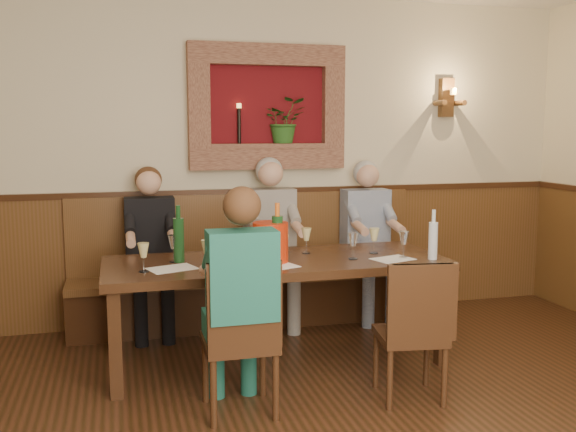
{
  "coord_description": "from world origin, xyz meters",
  "views": [
    {
      "loc": [
        -1.08,
        -2.48,
        1.68
      ],
      "look_at": [
        0.1,
        1.9,
        1.05
      ],
      "focal_mm": 40.0,
      "sensor_mm": 36.0,
      "label": 1
    }
  ],
  "objects_px": {
    "person_bench_left": "(152,267)",
    "person_bench_right": "(368,254)",
    "bench": "(250,286)",
    "chair_near_left": "(240,368)",
    "wine_bottle_green_a": "(277,238)",
    "water_bottle": "(433,239)",
    "person_bench_mid": "(272,257)",
    "dining_table": "(276,270)",
    "chair_near_right": "(410,358)",
    "spittoon_bucket": "(270,242)",
    "wine_bottle_green_b": "(179,239)",
    "person_chair_front": "(240,322)"
  },
  "relations": [
    {
      "from": "chair_near_right",
      "to": "person_chair_front",
      "type": "xyz_separation_m",
      "value": [
        -1.06,
        0.07,
        0.3
      ]
    },
    {
      "from": "spittoon_bucket",
      "to": "wine_bottle_green_a",
      "type": "distance_m",
      "value": 0.06
    },
    {
      "from": "bench",
      "to": "person_bench_left",
      "type": "relative_size",
      "value": 2.19
    },
    {
      "from": "dining_table",
      "to": "spittoon_bucket",
      "type": "xyz_separation_m",
      "value": [
        -0.06,
        -0.08,
        0.21
      ]
    },
    {
      "from": "wine_bottle_green_a",
      "to": "water_bottle",
      "type": "distance_m",
      "value": 1.11
    },
    {
      "from": "person_bench_left",
      "to": "person_chair_front",
      "type": "height_order",
      "value": "person_bench_left"
    },
    {
      "from": "chair_near_left",
      "to": "person_bench_mid",
      "type": "distance_m",
      "value": 1.74
    },
    {
      "from": "person_bench_mid",
      "to": "water_bottle",
      "type": "height_order",
      "value": "person_bench_mid"
    },
    {
      "from": "person_chair_front",
      "to": "spittoon_bucket",
      "type": "relative_size",
      "value": 4.87
    },
    {
      "from": "spittoon_bucket",
      "to": "wine_bottle_green_a",
      "type": "relative_size",
      "value": 0.67
    },
    {
      "from": "bench",
      "to": "chair_near_left",
      "type": "bearing_deg",
      "value": -103.61
    },
    {
      "from": "person_chair_front",
      "to": "water_bottle",
      "type": "height_order",
      "value": "person_chair_front"
    },
    {
      "from": "person_bench_right",
      "to": "spittoon_bucket",
      "type": "xyz_separation_m",
      "value": [
        -1.11,
        -0.92,
        0.32
      ]
    },
    {
      "from": "chair_near_left",
      "to": "water_bottle",
      "type": "distance_m",
      "value": 1.68
    },
    {
      "from": "person_bench_right",
      "to": "wine_bottle_green_a",
      "type": "height_order",
      "value": "person_bench_right"
    },
    {
      "from": "person_bench_right",
      "to": "water_bottle",
      "type": "xyz_separation_m",
      "value": [
        0.03,
        -1.12,
        0.32
      ]
    },
    {
      "from": "person_bench_right",
      "to": "wine_bottle_green_b",
      "type": "xyz_separation_m",
      "value": [
        -1.72,
        -0.75,
        0.34
      ]
    },
    {
      "from": "person_bench_left",
      "to": "person_bench_right",
      "type": "bearing_deg",
      "value": -0.03
    },
    {
      "from": "chair_near_left",
      "to": "spittoon_bucket",
      "type": "distance_m",
      "value": 0.99
    },
    {
      "from": "chair_near_right",
      "to": "water_bottle",
      "type": "distance_m",
      "value": 0.95
    },
    {
      "from": "chair_near_right",
      "to": "person_chair_front",
      "type": "height_order",
      "value": "person_chair_front"
    },
    {
      "from": "person_bench_left",
      "to": "person_bench_mid",
      "type": "height_order",
      "value": "person_bench_mid"
    },
    {
      "from": "spittoon_bucket",
      "to": "person_bench_left",
      "type": "bearing_deg",
      "value": 129.75
    },
    {
      "from": "person_bench_left",
      "to": "person_chair_front",
      "type": "relative_size",
      "value": 1.01
    },
    {
      "from": "chair_near_right",
      "to": "spittoon_bucket",
      "type": "height_order",
      "value": "spittoon_bucket"
    },
    {
      "from": "spittoon_bucket",
      "to": "water_bottle",
      "type": "bearing_deg",
      "value": -10.11
    },
    {
      "from": "water_bottle",
      "to": "bench",
      "type": "bearing_deg",
      "value": 131.2
    },
    {
      "from": "person_bench_right",
      "to": "wine_bottle_green_b",
      "type": "bearing_deg",
      "value": -156.33
    },
    {
      "from": "person_bench_mid",
      "to": "spittoon_bucket",
      "type": "height_order",
      "value": "person_bench_mid"
    },
    {
      "from": "person_bench_right",
      "to": "water_bottle",
      "type": "bearing_deg",
      "value": -88.68
    },
    {
      "from": "wine_bottle_green_b",
      "to": "person_bench_left",
      "type": "bearing_deg",
      "value": 101.43
    },
    {
      "from": "person_chair_front",
      "to": "dining_table",
      "type": "bearing_deg",
      "value": 62.05
    },
    {
      "from": "dining_table",
      "to": "wine_bottle_green_a",
      "type": "bearing_deg",
      "value": -99.46
    },
    {
      "from": "chair_near_left",
      "to": "person_chair_front",
      "type": "bearing_deg",
      "value": -88.42
    },
    {
      "from": "person_bench_left",
      "to": "wine_bottle_green_b",
      "type": "distance_m",
      "value": 0.85
    },
    {
      "from": "chair_near_left",
      "to": "chair_near_right",
      "type": "xyz_separation_m",
      "value": [
        1.06,
        -0.08,
        -0.02
      ]
    },
    {
      "from": "person_bench_left",
      "to": "person_bench_mid",
      "type": "distance_m",
      "value": 1.0
    },
    {
      "from": "person_chair_front",
      "to": "water_bottle",
      "type": "distance_m",
      "value": 1.6
    },
    {
      "from": "person_chair_front",
      "to": "spittoon_bucket",
      "type": "height_order",
      "value": "person_chair_front"
    },
    {
      "from": "chair_near_right",
      "to": "wine_bottle_green_b",
      "type": "height_order",
      "value": "wine_bottle_green_b"
    },
    {
      "from": "chair_near_right",
      "to": "person_bench_right",
      "type": "bearing_deg",
      "value": 85.42
    },
    {
      "from": "wine_bottle_green_b",
      "to": "person_bench_mid",
      "type": "bearing_deg",
      "value": 41.6
    },
    {
      "from": "person_bench_left",
      "to": "spittoon_bucket",
      "type": "height_order",
      "value": "person_bench_left"
    },
    {
      "from": "person_bench_left",
      "to": "person_bench_right",
      "type": "height_order",
      "value": "person_bench_right"
    },
    {
      "from": "bench",
      "to": "person_chair_front",
      "type": "relative_size",
      "value": 2.21
    },
    {
      "from": "bench",
      "to": "person_bench_mid",
      "type": "distance_m",
      "value": 0.33
    },
    {
      "from": "dining_table",
      "to": "bench",
      "type": "xyz_separation_m",
      "value": [
        0.0,
        0.94,
        -0.35
      ]
    },
    {
      "from": "person_bench_left",
      "to": "wine_bottle_green_a",
      "type": "height_order",
      "value": "person_bench_left"
    },
    {
      "from": "person_bench_right",
      "to": "wine_bottle_green_b",
      "type": "relative_size",
      "value": 3.5
    },
    {
      "from": "person_chair_front",
      "to": "wine_bottle_green_a",
      "type": "height_order",
      "value": "person_chair_front"
    }
  ]
}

